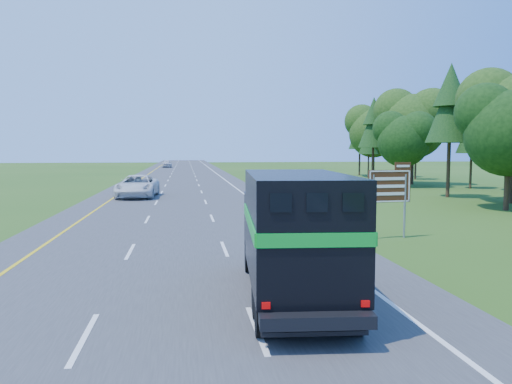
% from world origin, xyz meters
% --- Properties ---
extents(ground, '(300.00, 300.00, 0.00)m').
position_xyz_m(ground, '(0.00, 0.00, 0.00)').
color(ground, '#274E14').
rests_on(ground, ground).
extents(road, '(15.00, 260.00, 0.04)m').
position_xyz_m(road, '(0.00, 50.00, 0.02)').
color(road, '#38383A').
rests_on(road, ground).
extents(lane_markings, '(11.15, 260.00, 0.01)m').
position_xyz_m(lane_markings, '(0.00, 50.00, 0.04)').
color(lane_markings, yellow).
rests_on(lane_markings, road).
extents(tree_wall_right, '(16.00, 100.00, 12.00)m').
position_xyz_m(tree_wall_right, '(26.00, 30.00, 6.00)').
color(tree_wall_right, '#16340E').
rests_on(tree_wall_right, ground).
extents(horse_truck, '(2.94, 7.71, 3.34)m').
position_xyz_m(horse_truck, '(3.10, 4.08, 1.83)').
color(horse_truck, black).
rests_on(horse_truck, road).
extents(white_suv, '(3.39, 6.76, 1.84)m').
position_xyz_m(white_suv, '(-3.59, 33.64, 0.96)').
color(white_suv, silver).
rests_on(white_suv, road).
extents(far_car, '(2.10, 5.06, 1.71)m').
position_xyz_m(far_car, '(-3.55, 103.29, 0.90)').
color(far_car, '#BABAC1').
rests_on(far_car, road).
extents(exit_sign, '(2.02, 0.21, 3.42)m').
position_xyz_m(exit_sign, '(9.35, 12.47, 2.22)').
color(exit_sign, gray).
rests_on(exit_sign, ground).
extents(delineator, '(0.09, 0.05, 1.06)m').
position_xyz_m(delineator, '(8.48, 21.97, 0.57)').
color(delineator, orange).
rests_on(delineator, ground).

